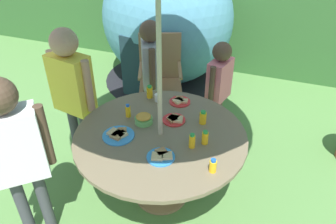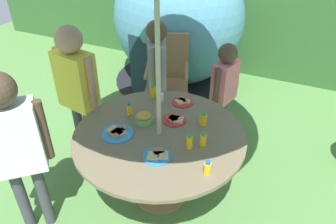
{
  "view_description": "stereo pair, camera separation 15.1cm",
  "coord_description": "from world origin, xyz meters",
  "px_view_note": "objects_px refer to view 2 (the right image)",
  "views": [
    {
      "loc": [
        0.77,
        -1.91,
        2.28
      ],
      "look_at": [
        0.01,
        0.14,
        0.82
      ],
      "focal_mm": 34.98,
      "sensor_mm": 36.0,
      "label": 1
    },
    {
      "loc": [
        0.91,
        -1.85,
        2.28
      ],
      "look_at": [
        0.01,
        0.14,
        0.82
      ],
      "focal_mm": 34.98,
      "sensor_mm": 36.0,
      "label": 2
    }
  ],
  "objects_px": {
    "plate_back_edge": "(157,156)",
    "juice_bottle_mid_right": "(129,109)",
    "juice_bottle_far_right": "(189,142)",
    "juice_bottle_center_front": "(203,119)",
    "juice_bottle_mid_left": "(207,168)",
    "child_in_yellow_shirt": "(76,80)",
    "plate_near_right": "(118,133)",
    "wooden_chair": "(167,74)",
    "juice_bottle_near_left": "(153,91)",
    "cup_near": "(161,97)",
    "garden_table": "(159,145)",
    "plate_center_back": "(182,102)",
    "child_in_white_shirt": "(14,139)",
    "dome_tent": "(178,20)",
    "snack_bowl": "(144,118)",
    "plate_far_left": "(175,119)",
    "juice_bottle_front_edge": "(203,139)",
    "child_in_grey_shirt": "(157,64)"
  },
  "relations": [
    {
      "from": "plate_back_edge",
      "to": "juice_bottle_mid_right",
      "type": "distance_m",
      "value": 0.6
    },
    {
      "from": "juice_bottle_far_right",
      "to": "juice_bottle_center_front",
      "type": "height_order",
      "value": "juice_bottle_far_right"
    },
    {
      "from": "juice_bottle_mid_left",
      "to": "juice_bottle_mid_right",
      "type": "bearing_deg",
      "value": 154.28
    },
    {
      "from": "child_in_yellow_shirt",
      "to": "plate_near_right",
      "type": "height_order",
      "value": "child_in_yellow_shirt"
    },
    {
      "from": "wooden_chair",
      "to": "juice_bottle_near_left",
      "type": "distance_m",
      "value": 0.77
    },
    {
      "from": "wooden_chair",
      "to": "cup_near",
      "type": "xyz_separation_m",
      "value": [
        0.27,
        -0.75,
        0.17
      ]
    },
    {
      "from": "plate_back_edge",
      "to": "plate_near_right",
      "type": "bearing_deg",
      "value": 163.67
    },
    {
      "from": "garden_table",
      "to": "plate_center_back",
      "type": "relative_size",
      "value": 7.16
    },
    {
      "from": "wooden_chair",
      "to": "child_in_white_shirt",
      "type": "bearing_deg",
      "value": -120.28
    },
    {
      "from": "child_in_white_shirt",
      "to": "juice_bottle_near_left",
      "type": "bearing_deg",
      "value": 26.21
    },
    {
      "from": "dome_tent",
      "to": "cup_near",
      "type": "bearing_deg",
      "value": -66.24
    },
    {
      "from": "juice_bottle_far_right",
      "to": "juice_bottle_mid_right",
      "type": "bearing_deg",
      "value": 162.07
    },
    {
      "from": "juice_bottle_center_front",
      "to": "child_in_yellow_shirt",
      "type": "bearing_deg",
      "value": -175.56
    },
    {
      "from": "plate_center_back",
      "to": "juice_bottle_mid_right",
      "type": "xyz_separation_m",
      "value": [
        -0.34,
        -0.37,
        0.04
      ]
    },
    {
      "from": "juice_bottle_far_right",
      "to": "juice_bottle_mid_left",
      "type": "bearing_deg",
      "value": -43.82
    },
    {
      "from": "juice_bottle_mid_right",
      "to": "juice_bottle_near_left",
      "type": "bearing_deg",
      "value": 81.88
    },
    {
      "from": "snack_bowl",
      "to": "wooden_chair",
      "type": "bearing_deg",
      "value": 104.55
    },
    {
      "from": "wooden_chair",
      "to": "plate_far_left",
      "type": "distance_m",
      "value": 1.13
    },
    {
      "from": "plate_far_left",
      "to": "juice_bottle_front_edge",
      "type": "bearing_deg",
      "value": -32.45
    },
    {
      "from": "plate_far_left",
      "to": "juice_bottle_mid_left",
      "type": "relative_size",
      "value": 1.83
    },
    {
      "from": "juice_bottle_mid_right",
      "to": "plate_back_edge",
      "type": "bearing_deg",
      "value": -40.92
    },
    {
      "from": "dome_tent",
      "to": "snack_bowl",
      "type": "relative_size",
      "value": 13.34
    },
    {
      "from": "child_in_yellow_shirt",
      "to": "juice_bottle_front_edge",
      "type": "relative_size",
      "value": 12.06
    },
    {
      "from": "juice_bottle_mid_left",
      "to": "plate_center_back",
      "type": "bearing_deg",
      "value": 122.64
    },
    {
      "from": "snack_bowl",
      "to": "juice_bottle_center_front",
      "type": "bearing_deg",
      "value": 19.7
    },
    {
      "from": "plate_center_back",
      "to": "plate_near_right",
      "type": "height_order",
      "value": "same"
    },
    {
      "from": "garden_table",
      "to": "snack_bowl",
      "type": "distance_m",
      "value": 0.26
    },
    {
      "from": "wooden_chair",
      "to": "juice_bottle_mid_right",
      "type": "relative_size",
      "value": 8.51
    },
    {
      "from": "plate_near_right",
      "to": "juice_bottle_near_left",
      "type": "xyz_separation_m",
      "value": [
        0.0,
        0.63,
        0.05
      ]
    },
    {
      "from": "child_in_yellow_shirt",
      "to": "juice_bottle_front_edge",
      "type": "height_order",
      "value": "child_in_yellow_shirt"
    },
    {
      "from": "wooden_chair",
      "to": "child_in_yellow_shirt",
      "type": "height_order",
      "value": "child_in_yellow_shirt"
    },
    {
      "from": "plate_center_back",
      "to": "plate_back_edge",
      "type": "xyz_separation_m",
      "value": [
        0.11,
        -0.76,
        0.0
      ]
    },
    {
      "from": "garden_table",
      "to": "snack_bowl",
      "type": "relative_size",
      "value": 9.23
    },
    {
      "from": "dome_tent",
      "to": "child_in_white_shirt",
      "type": "distance_m",
      "value": 2.83
    },
    {
      "from": "snack_bowl",
      "to": "cup_near",
      "type": "distance_m",
      "value": 0.36
    },
    {
      "from": "cup_near",
      "to": "plate_center_back",
      "type": "bearing_deg",
      "value": 13.98
    },
    {
      "from": "snack_bowl",
      "to": "juice_bottle_far_right",
      "type": "relative_size",
      "value": 1.22
    },
    {
      "from": "garden_table",
      "to": "juice_bottle_mid_left",
      "type": "xyz_separation_m",
      "value": [
        0.49,
        -0.27,
        0.17
      ]
    },
    {
      "from": "child_in_yellow_shirt",
      "to": "child_in_white_shirt",
      "type": "relative_size",
      "value": 1.0
    },
    {
      "from": "plate_far_left",
      "to": "child_in_yellow_shirt",
      "type": "bearing_deg",
      "value": -177.44
    },
    {
      "from": "juice_bottle_center_front",
      "to": "dome_tent",
      "type": "bearing_deg",
      "value": 118.23
    },
    {
      "from": "juice_bottle_mid_left",
      "to": "cup_near",
      "type": "bearing_deg",
      "value": 133.81
    },
    {
      "from": "juice_bottle_far_right",
      "to": "child_in_grey_shirt",
      "type": "bearing_deg",
      "value": 126.75
    },
    {
      "from": "juice_bottle_far_right",
      "to": "cup_near",
      "type": "bearing_deg",
      "value": 132.84
    },
    {
      "from": "child_in_yellow_shirt",
      "to": "juice_bottle_near_left",
      "type": "xyz_separation_m",
      "value": [
        0.61,
        0.32,
        -0.14
      ]
    },
    {
      "from": "juice_bottle_mid_right",
      "to": "plate_far_left",
      "type": "bearing_deg",
      "value": 10.94
    },
    {
      "from": "plate_far_left",
      "to": "juice_bottle_far_right",
      "type": "bearing_deg",
      "value": -49.45
    },
    {
      "from": "plate_center_back",
      "to": "plate_near_right",
      "type": "relative_size",
      "value": 0.76
    },
    {
      "from": "child_in_grey_shirt",
      "to": "cup_near",
      "type": "relative_size",
      "value": 18.0
    },
    {
      "from": "child_in_white_shirt",
      "to": "cup_near",
      "type": "xyz_separation_m",
      "value": [
        0.57,
        1.14,
        -0.16
      ]
    }
  ]
}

